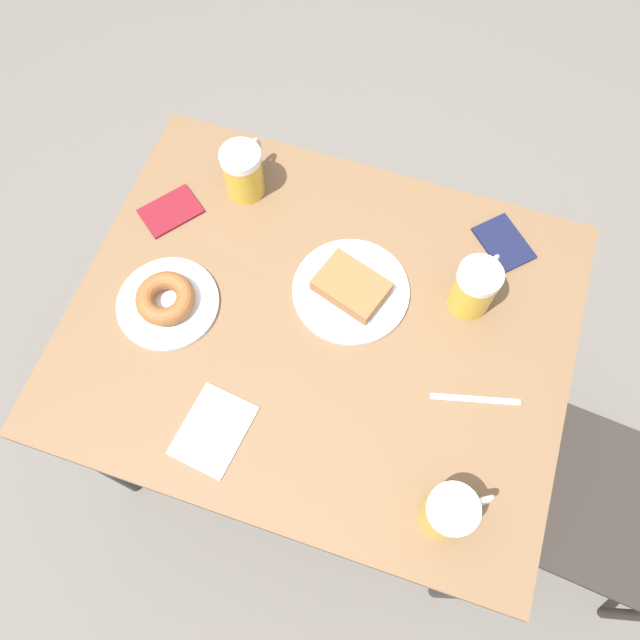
{
  "coord_description": "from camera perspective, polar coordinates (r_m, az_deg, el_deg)",
  "views": [
    {
      "loc": [
        0.48,
        0.16,
        1.96
      ],
      "look_at": [
        0.0,
        0.0,
        0.8
      ],
      "focal_mm": 35.0,
      "sensor_mm": 36.0,
      "label": 1
    }
  ],
  "objects": [
    {
      "name": "ground_plane",
      "position": [
        2.03,
        0.0,
        -9.09
      ],
      "size": [
        8.0,
        8.0,
        0.0
      ],
      "primitive_type": "plane",
      "color": "#666059"
    },
    {
      "name": "plate_with_donut",
      "position": [
        1.33,
        -13.85,
        1.73
      ],
      "size": [
        0.21,
        0.21,
        0.05
      ],
      "color": "silver",
      "rests_on": "table"
    },
    {
      "name": "napkin_folded",
      "position": [
        1.23,
        -9.73,
        -9.92
      ],
      "size": [
        0.17,
        0.14,
        0.0
      ],
      "rotation": [
        0.0,
        0.0,
        3.01
      ],
      "color": "white",
      "rests_on": "table"
    },
    {
      "name": "plate_with_cake",
      "position": [
        1.31,
        2.86,
        2.87
      ],
      "size": [
        0.25,
        0.25,
        0.04
      ],
      "color": "silver",
      "rests_on": "table"
    },
    {
      "name": "table",
      "position": [
        1.35,
        0.0,
        -1.47
      ],
      "size": [
        0.83,
        1.03,
        0.78
      ],
      "color": "brown",
      "rests_on": "ground_plane"
    },
    {
      "name": "beer_mug_center",
      "position": [
        1.29,
        13.99,
        2.95
      ],
      "size": [
        0.13,
        0.09,
        0.13
      ],
      "color": "gold",
      "rests_on": "table"
    },
    {
      "name": "beer_mug_right",
      "position": [
        1.15,
        11.72,
        -16.84
      ],
      "size": [
        0.1,
        0.12,
        0.13
      ],
      "color": "gold",
      "rests_on": "table"
    },
    {
      "name": "passport_near_edge",
      "position": [
        1.43,
        16.45,
        6.77
      ],
      "size": [
        0.15,
        0.15,
        0.01
      ],
      "rotation": [
        0.0,
        0.0,
        5.51
      ],
      "color": "#141938",
      "rests_on": "table"
    },
    {
      "name": "beer_mug_left",
      "position": [
        1.41,
        -7.0,
        13.36
      ],
      "size": [
        0.13,
        0.09,
        0.13
      ],
      "color": "gold",
      "rests_on": "table"
    },
    {
      "name": "fork",
      "position": [
        1.27,
        13.99,
        -7.05
      ],
      "size": [
        0.05,
        0.17,
        0.0
      ],
      "rotation": [
        0.0,
        0.0,
        3.39
      ],
      "color": "silver",
      "rests_on": "table"
    },
    {
      "name": "passport_far_edge",
      "position": [
        1.45,
        -13.49,
        9.65
      ],
      "size": [
        0.15,
        0.15,
        0.01
      ],
      "rotation": [
        0.0,
        0.0,
        4.06
      ],
      "color": "maroon",
      "rests_on": "table"
    }
  ]
}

